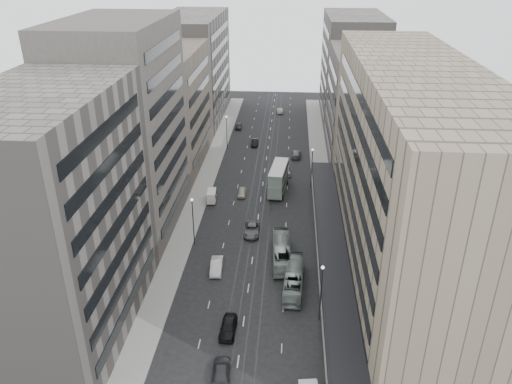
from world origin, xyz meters
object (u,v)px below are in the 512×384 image
(sedan_1, at_px, (217,266))
(panel_van, at_px, (212,196))
(double_decker, at_px, (278,178))
(sedan_0, at_px, (228,327))
(pedestrian, at_px, (342,342))
(bus_near, at_px, (294,279))
(sedan_2, at_px, (252,229))
(bus_far, at_px, (281,252))

(sedan_1, bearing_deg, panel_van, 97.02)
(double_decker, distance_m, sedan_0, 41.22)
(sedan_0, distance_m, pedestrian, 14.02)
(bus_near, xyz_separation_m, panel_van, (-15.56, 25.68, -0.25))
(sedan_2, bearing_deg, panel_van, 126.53)
(double_decker, bearing_deg, panel_van, -150.21)
(panel_van, bearing_deg, sedan_2, -57.51)
(panel_van, height_order, sedan_2, panel_van)
(bus_near, xyz_separation_m, bus_far, (-1.90, 6.73, 0.04))
(double_decker, bearing_deg, pedestrian, -71.83)
(pedestrian, bearing_deg, bus_far, -74.53)
(bus_far, height_order, panel_van, bus_far)
(double_decker, xyz_separation_m, pedestrian, (8.95, -42.74, -1.78))
(bus_near, bearing_deg, double_decker, -81.07)
(panel_van, relative_size, pedestrian, 1.93)
(double_decker, relative_size, panel_van, 2.72)
(sedan_1, bearing_deg, sedan_0, -79.13)
(bus_near, distance_m, pedestrian, 13.05)
(sedan_0, height_order, pedestrian, pedestrian)
(bus_near, height_order, panel_van, bus_near)
(double_decker, relative_size, sedan_2, 1.82)
(sedan_1, height_order, pedestrian, pedestrian)
(bus_near, xyz_separation_m, sedan_1, (-11.44, 3.35, -0.69))
(sedan_1, bearing_deg, bus_far, 16.06)
(bus_near, distance_m, double_decker, 31.26)
(sedan_1, relative_size, sedan_2, 0.87)
(bus_near, relative_size, sedan_0, 2.21)
(sedan_0, relative_size, sedan_1, 1.00)
(panel_van, relative_size, sedan_1, 0.76)
(sedan_2, bearing_deg, sedan_1, -112.10)
(bus_near, xyz_separation_m, double_decker, (-3.15, 31.07, 1.39))
(bus_far, bearing_deg, pedestrian, 110.05)
(bus_far, bearing_deg, sedan_1, 16.82)
(bus_near, relative_size, panel_van, 2.90)
(bus_far, xyz_separation_m, panel_van, (-13.66, 18.95, -0.29))
(sedan_2, bearing_deg, bus_near, -64.62)
(sedan_1, bearing_deg, sedan_2, 65.10)
(double_decker, bearing_deg, sedan_1, -100.32)
(bus_near, bearing_deg, sedan_1, -13.20)
(double_decker, relative_size, sedan_1, 2.08)
(pedestrian, bearing_deg, double_decker, -85.43)
(bus_near, relative_size, double_decker, 1.07)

